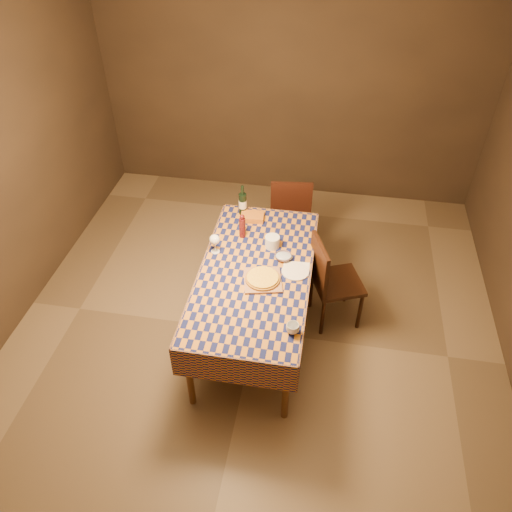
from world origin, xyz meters
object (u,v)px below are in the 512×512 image
at_px(pizza, 263,278).
at_px(dining_table, 255,278).
at_px(chair_far, 290,210).
at_px(white_plate, 295,271).
at_px(bowl, 283,257).
at_px(cutting_board, 263,280).
at_px(wine_bottle, 243,203).
at_px(chair_right, 330,278).

bearing_deg(pizza, dining_table, 128.35).
bearing_deg(chair_far, pizza, -93.33).
height_order(dining_table, chair_far, chair_far).
distance_m(pizza, white_plate, 0.30).
relative_size(bowl, chair_far, 0.15).
xyz_separation_m(cutting_board, chair_far, (0.08, 1.39, -0.26)).
distance_m(cutting_board, chair_far, 1.41).
height_order(wine_bottle, chair_right, wine_bottle).
height_order(pizza, chair_right, chair_right).
bearing_deg(white_plate, pizza, -148.82).
bearing_deg(cutting_board, chair_right, 35.56).
height_order(pizza, white_plate, pizza).
xyz_separation_m(pizza, chair_right, (0.55, 0.39, -0.28)).
bearing_deg(chair_right, bowl, -167.69).
distance_m(bowl, chair_right, 0.51).
bearing_deg(chair_right, chair_far, 115.30).
bearing_deg(cutting_board, white_plate, 31.18).
bearing_deg(wine_bottle, bowl, -52.12).
height_order(cutting_board, bowl, bowl).
height_order(white_plate, chair_right, chair_right).
bearing_deg(bowl, wine_bottle, 127.88).
xyz_separation_m(white_plate, chair_right, (0.30, 0.24, -0.25)).
height_order(pizza, wine_bottle, wine_bottle).
bearing_deg(white_plate, chair_far, 97.95).
xyz_separation_m(dining_table, wine_bottle, (-0.26, 0.80, 0.19)).
distance_m(pizza, chair_right, 0.73).
distance_m(cutting_board, wine_bottle, 0.97).
bearing_deg(chair_far, dining_table, -97.20).
relative_size(dining_table, bowl, 13.05).
relative_size(pizza, chair_right, 0.36).
relative_size(dining_table, cutting_board, 6.06).
relative_size(wine_bottle, chair_right, 0.33).
distance_m(pizza, bowl, 0.33).
bearing_deg(chair_far, white_plate, -82.05).
distance_m(dining_table, wine_bottle, 0.87).
relative_size(pizza, chair_far, 0.36).
xyz_separation_m(cutting_board, bowl, (0.13, 0.30, 0.01)).
height_order(bowl, wine_bottle, wine_bottle).
bearing_deg(chair_right, dining_table, -155.30).
bearing_deg(wine_bottle, chair_far, 48.96).
xyz_separation_m(pizza, chair_far, (0.08, 1.39, -0.28)).
distance_m(bowl, white_plate, 0.19).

